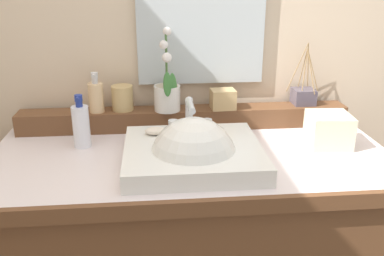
% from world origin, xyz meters
% --- Properties ---
extents(wall_back, '(3.09, 0.20, 2.47)m').
position_xyz_m(wall_back, '(0.00, 0.40, 1.23)').
color(wall_back, beige).
rests_on(wall_back, ground).
extents(back_ledge, '(1.18, 0.09, 0.07)m').
position_xyz_m(back_ledge, '(0.00, 0.24, 0.93)').
color(back_ledge, brown).
rests_on(back_ledge, vanity_cabinet).
extents(sink_basin, '(0.40, 0.37, 0.28)m').
position_xyz_m(sink_basin, '(0.00, -0.08, 0.91)').
color(sink_basin, white).
rests_on(sink_basin, vanity_cabinet).
extents(soap_bar, '(0.07, 0.04, 0.02)m').
position_xyz_m(soap_bar, '(-0.11, 0.04, 0.96)').
color(soap_bar, beige).
rests_on(soap_bar, sink_basin).
extents(potted_plant, '(0.09, 0.10, 0.29)m').
position_xyz_m(potted_plant, '(-0.06, 0.22, 1.04)').
color(potted_plant, silver).
rests_on(potted_plant, back_ledge).
extents(soap_dispenser, '(0.05, 0.06, 0.14)m').
position_xyz_m(soap_dispenser, '(-0.31, 0.23, 1.03)').
color(soap_dispenser, '#E5BE8D').
rests_on(soap_dispenser, back_ledge).
extents(tumbler_cup, '(0.08, 0.08, 0.09)m').
position_xyz_m(tumbler_cup, '(-0.22, 0.24, 1.01)').
color(tumbler_cup, tan).
rests_on(tumbler_cup, back_ledge).
extents(reed_diffuser, '(0.12, 0.09, 0.23)m').
position_xyz_m(reed_diffuser, '(0.44, 0.25, 1.00)').
color(reed_diffuser, '#544C5A').
rests_on(reed_diffuser, back_ledge).
extents(trinket_box, '(0.09, 0.07, 0.07)m').
position_xyz_m(trinket_box, '(0.14, 0.22, 1.00)').
color(trinket_box, tan).
rests_on(trinket_box, back_ledge).
extents(lotion_bottle, '(0.05, 0.06, 0.17)m').
position_xyz_m(lotion_bottle, '(-0.35, 0.09, 0.97)').
color(lotion_bottle, white).
rests_on(lotion_bottle, vanity_cabinet).
extents(tissue_box, '(0.14, 0.14, 0.11)m').
position_xyz_m(tissue_box, '(0.45, 0.03, 0.95)').
color(tissue_box, beige).
rests_on(tissue_box, vanity_cabinet).
extents(mirror, '(0.45, 0.02, 0.46)m').
position_xyz_m(mirror, '(0.06, 0.29, 1.28)').
color(mirror, silver).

